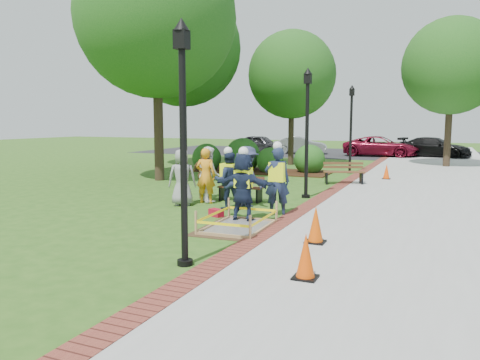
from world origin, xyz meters
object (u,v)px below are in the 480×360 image
at_px(lamp_near, 183,125).
at_px(hivis_worker_c, 228,178).
at_px(wet_concrete_pad, 238,219).
at_px(hivis_worker_b, 277,179).
at_px(cone_front, 306,257).
at_px(hivis_worker_a, 243,185).
at_px(bench_near, 241,193).

distance_m(lamp_near, hivis_worker_c, 5.61).
height_order(wet_concrete_pad, hivis_worker_b, hivis_worker_b).
xyz_separation_m(wet_concrete_pad, lamp_near, (0.27, -3.00, 2.25)).
xyz_separation_m(lamp_near, hivis_worker_c, (-1.54, 5.16, -1.58)).
height_order(cone_front, hivis_worker_a, hivis_worker_a).
xyz_separation_m(hivis_worker_b, hivis_worker_c, (-1.60, 0.31, -0.09)).
bearing_deg(cone_front, wet_concrete_pad, 130.18).
bearing_deg(cone_front, hivis_worker_c, 126.29).
distance_m(hivis_worker_a, hivis_worker_b, 1.18).
bearing_deg(cone_front, lamp_near, -177.09).
height_order(hivis_worker_a, hivis_worker_c, hivis_worker_a).
xyz_separation_m(bench_near, lamp_near, (1.74, -6.53, 2.23)).
bearing_deg(hivis_worker_b, hivis_worker_c, 168.87).
bearing_deg(hivis_worker_a, bench_near, 114.63).
height_order(cone_front, lamp_near, lamp_near).
bearing_deg(lamp_near, bench_near, 104.88).
bearing_deg(hivis_worker_b, lamp_near, -90.75).
xyz_separation_m(wet_concrete_pad, hivis_worker_b, (0.33, 1.85, 0.75)).
bearing_deg(bench_near, hivis_worker_c, -81.75).
xyz_separation_m(hivis_worker_a, hivis_worker_c, (-1.06, 1.37, -0.04)).
bearing_deg(hivis_worker_a, wet_concrete_pad, -75.16).
bearing_deg(wet_concrete_pad, cone_front, -49.82).
bearing_deg(wet_concrete_pad, hivis_worker_b, 79.79).
bearing_deg(hivis_worker_c, bench_near, 98.25).
relative_size(wet_concrete_pad, lamp_near, 0.55).
relative_size(bench_near, cone_front, 1.91).
bearing_deg(hivis_worker_a, hivis_worker_c, 127.73).
xyz_separation_m(cone_front, hivis_worker_a, (-2.65, 3.68, 0.57)).
relative_size(wet_concrete_pad, hivis_worker_c, 1.30).
relative_size(bench_near, hivis_worker_c, 0.81).
distance_m(hivis_worker_b, hivis_worker_c, 1.63).
bearing_deg(hivis_worker_c, hivis_worker_a, -52.27).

